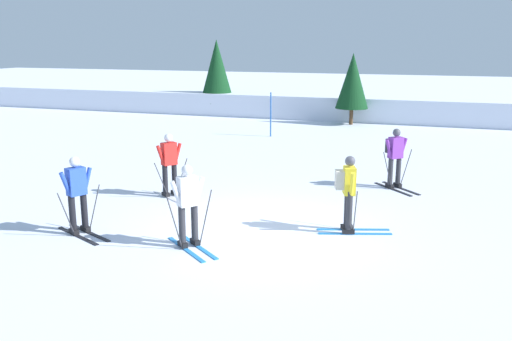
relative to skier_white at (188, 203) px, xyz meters
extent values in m
plane|color=silver|center=(1.16, 1.42, -0.92)|extent=(120.00, 120.00, 0.00)
cube|color=silver|center=(1.16, 22.98, -0.30)|extent=(80.00, 8.77, 1.23)
cube|color=#237AC6|center=(0.20, 0.02, -0.91)|extent=(1.30, 1.08, 0.02)
cube|color=#237AC6|center=(0.02, -0.20, -0.91)|extent=(1.30, 1.08, 0.02)
cube|color=black|center=(0.08, 0.11, -0.85)|extent=(0.28, 0.26, 0.10)
cube|color=black|center=(-0.10, -0.10, -0.85)|extent=(0.28, 0.26, 0.10)
cylinder|color=#2D2D33|center=(0.08, 0.11, -0.37)|extent=(0.14, 0.14, 0.85)
cylinder|color=#2D2D33|center=(-0.10, -0.10, -0.37)|extent=(0.14, 0.14, 0.85)
cube|color=white|center=(-0.01, 0.01, 0.25)|extent=(0.43, 0.45, 0.60)
cylinder|color=white|center=(0.17, 0.19, 0.24)|extent=(0.23, 0.25, 0.55)
cylinder|color=white|center=(-0.15, -0.20, 0.24)|extent=(0.23, 0.25, 0.55)
sphere|color=silver|center=(-0.01, 0.01, 0.68)|extent=(0.22, 0.22, 0.22)
cylinder|color=#38383D|center=(0.28, 0.21, -0.34)|extent=(0.22, 0.27, 1.16)
cylinder|color=#38383D|center=(-0.14, -0.32, -0.34)|extent=(0.22, 0.27, 1.16)
cube|color=black|center=(-2.42, 0.03, -0.91)|extent=(1.49, 0.76, 0.02)
cube|color=black|center=(-2.54, -0.23, -0.91)|extent=(1.49, 0.76, 0.02)
cube|color=black|center=(-2.56, 0.09, -0.85)|extent=(0.29, 0.22, 0.10)
cube|color=black|center=(-2.68, -0.16, -0.85)|extent=(0.29, 0.22, 0.10)
cylinder|color=black|center=(-2.56, 0.09, -0.37)|extent=(0.14, 0.14, 0.85)
cylinder|color=black|center=(-2.68, -0.16, -0.37)|extent=(0.14, 0.14, 0.85)
cube|color=#284CB7|center=(-2.62, -0.04, 0.25)|extent=(0.38, 0.45, 0.60)
cylinder|color=#284CB7|center=(-2.50, 0.18, 0.24)|extent=(0.19, 0.27, 0.55)
cylinder|color=#284CB7|center=(-2.71, -0.27, 0.24)|extent=(0.19, 0.27, 0.55)
sphere|color=silver|center=(-2.62, -0.04, 0.68)|extent=(0.22, 0.22, 0.22)
cylinder|color=#38383D|center=(-2.39, 0.22, -0.40)|extent=(0.17, 0.32, 1.03)
cylinder|color=#38383D|center=(-2.67, -0.38, -0.40)|extent=(0.17, 0.32, 1.03)
cube|color=black|center=(3.74, 6.08, -0.91)|extent=(1.16, 1.22, 0.02)
cube|color=black|center=(3.54, 5.89, -0.91)|extent=(1.16, 1.22, 0.02)
cube|color=black|center=(3.64, 6.19, -0.85)|extent=(0.27, 0.27, 0.10)
cube|color=black|center=(3.44, 6.00, -0.85)|extent=(0.27, 0.27, 0.10)
cylinder|color=#2D2D33|center=(3.64, 6.19, -0.37)|extent=(0.14, 0.14, 0.85)
cylinder|color=#2D2D33|center=(3.44, 6.00, -0.37)|extent=(0.14, 0.14, 0.85)
cube|color=purple|center=(3.54, 6.10, 0.25)|extent=(0.44, 0.44, 0.60)
cylinder|color=purple|center=(3.73, 6.25, 0.24)|extent=(0.25, 0.24, 0.55)
cylinder|color=purple|center=(3.37, 5.91, 0.24)|extent=(0.25, 0.24, 0.55)
sphere|color=#4C4C56|center=(3.54, 6.10, 0.68)|extent=(0.22, 0.22, 0.22)
cylinder|color=#38383D|center=(3.84, 6.24, -0.37)|extent=(0.29, 0.28, 1.11)
cylinder|color=#38383D|center=(3.38, 5.81, -0.37)|extent=(0.29, 0.28, 1.11)
cube|color=#232328|center=(3.39, 6.25, 0.27)|extent=(0.33, 0.32, 0.40)
cube|color=#237AC6|center=(3.02, 2.09, -0.91)|extent=(1.55, 0.57, 0.02)
cube|color=#237AC6|center=(3.11, 1.83, -0.91)|extent=(1.55, 0.57, 0.02)
cube|color=black|center=(2.88, 2.05, -0.85)|extent=(0.28, 0.19, 0.10)
cube|color=black|center=(2.97, 1.78, -0.85)|extent=(0.28, 0.19, 0.10)
cylinder|color=#2D2D33|center=(2.88, 2.05, -0.37)|extent=(0.14, 0.14, 0.85)
cylinder|color=#2D2D33|center=(2.97, 1.78, -0.37)|extent=(0.14, 0.14, 0.85)
cube|color=yellow|center=(2.92, 1.91, 0.25)|extent=(0.34, 0.43, 0.60)
cylinder|color=yellow|center=(2.87, 2.16, 0.24)|extent=(0.16, 0.27, 0.55)
cylinder|color=yellow|center=(3.02, 1.68, 0.24)|extent=(0.16, 0.27, 0.55)
sphere|color=#4C4C56|center=(2.92, 1.91, 0.68)|extent=(0.22, 0.22, 0.22)
cylinder|color=#38383D|center=(2.92, 2.25, -0.38)|extent=(0.13, 0.35, 1.07)
cylinder|color=#38383D|center=(3.11, 1.64, -0.38)|extent=(0.13, 0.35, 1.07)
cube|color=#B7B2A3|center=(2.72, 1.85, 0.27)|extent=(0.26, 0.32, 0.40)
cube|color=silver|center=(-1.92, 3.31, -0.91)|extent=(1.37, 0.98, 0.02)
cube|color=silver|center=(-2.08, 3.08, -0.91)|extent=(1.37, 0.98, 0.02)
cube|color=black|center=(-2.04, 3.39, -0.85)|extent=(0.28, 0.25, 0.10)
cube|color=black|center=(-2.20, 3.16, -0.85)|extent=(0.28, 0.25, 0.10)
cylinder|color=black|center=(-2.04, 3.39, -0.37)|extent=(0.14, 0.14, 0.85)
cylinder|color=black|center=(-2.20, 3.16, -0.37)|extent=(0.14, 0.14, 0.85)
cube|color=red|center=(-2.12, 3.28, 0.25)|extent=(0.41, 0.45, 0.60)
cylinder|color=red|center=(-1.96, 3.47, 0.24)|extent=(0.22, 0.26, 0.55)
cylinder|color=red|center=(-2.25, 3.06, 0.24)|extent=(0.22, 0.26, 0.55)
sphere|color=silver|center=(-2.12, 3.28, 0.68)|extent=(0.22, 0.22, 0.22)
cylinder|color=#38383D|center=(-1.87, 3.46, -0.42)|extent=(0.25, 0.35, 1.01)
cylinder|color=#38383D|center=(-2.21, 2.97, -0.42)|extent=(0.25, 0.35, 1.01)
cylinder|color=#1E56AD|center=(-2.39, 13.30, 0.05)|extent=(0.06, 0.06, 1.93)
cylinder|color=#513823|center=(-7.53, 19.56, -0.57)|extent=(0.22, 0.22, 0.69)
cone|color=#0F3819|center=(-7.53, 19.56, 1.52)|extent=(1.93, 1.93, 3.49)
cylinder|color=#513823|center=(0.38, 18.00, -0.51)|extent=(0.19, 0.19, 0.82)
cone|color=#0F3819|center=(0.38, 18.00, 1.26)|extent=(1.62, 1.62, 2.72)
camera|label=1|loc=(4.73, -9.68, 3.19)|focal=38.86mm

